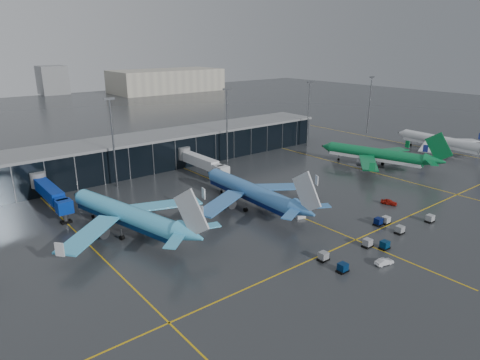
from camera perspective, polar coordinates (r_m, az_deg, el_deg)
ground at (r=96.63m, az=4.39°, el=-6.54°), size 600.00×600.00×0.00m
terminal_pier at (r=143.85m, az=-12.64°, el=3.62°), size 142.00×17.00×10.70m
jet_bridges at (r=115.40m, az=-23.96°, el=-1.52°), size 94.00×27.50×7.20m
flood_masts at (r=133.93m, az=-8.64°, el=6.49°), size 203.00×0.50×25.50m
distant_hangars at (r=353.09m, az=-20.75°, el=11.76°), size 260.00×71.00×22.00m
taxi_lines at (r=110.06m, az=4.45°, el=-3.39°), size 220.00×120.00×0.02m
airliner_arkefly at (r=95.50m, az=-15.11°, el=-3.01°), size 48.11×52.15×13.65m
airliner_klm_near at (r=106.83m, az=1.33°, el=-0.22°), size 39.48×44.59×13.32m
airliner_aer_lingus at (r=149.45m, az=17.59°, el=4.21°), size 47.73×51.42×13.22m
airliner_ba at (r=178.63m, az=25.27°, el=5.43°), size 40.62×45.30×12.98m
baggage_carts at (r=95.63m, az=18.00°, el=-7.20°), size 36.31×9.73×1.70m
mobile_airstair at (r=103.62m, az=7.82°, el=-4.45°), size 3.04×3.70×3.45m
service_van_red at (r=116.69m, az=19.24°, el=-2.77°), size 2.81×4.32×1.37m
service_van_white at (r=86.11m, az=18.68°, el=-10.27°), size 3.96×2.13×1.24m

